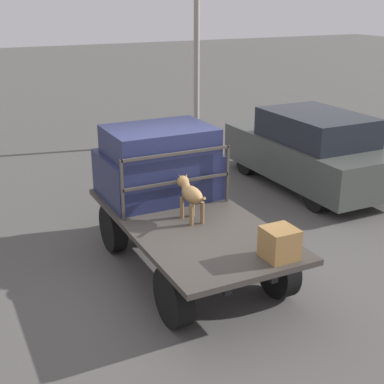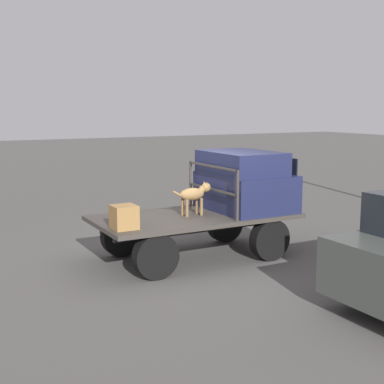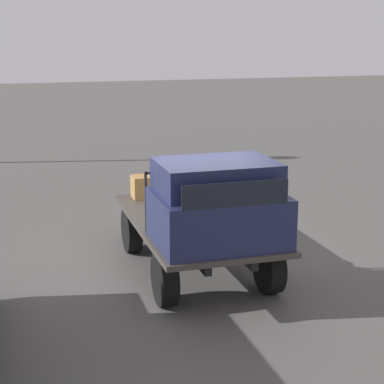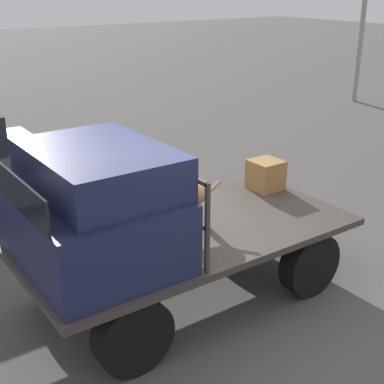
% 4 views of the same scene
% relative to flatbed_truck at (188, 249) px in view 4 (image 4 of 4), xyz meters
% --- Properties ---
extents(ground_plane, '(80.00, 80.00, 0.00)m').
position_rel_flatbed_truck_xyz_m(ground_plane, '(0.00, 0.00, -0.61)').
color(ground_plane, '#514F4C').
extents(flatbed_truck, '(3.87, 1.93, 0.86)m').
position_rel_flatbed_truck_xyz_m(flatbed_truck, '(0.00, 0.00, 0.00)').
color(flatbed_truck, black).
rests_on(flatbed_truck, ground).
extents(truck_cab, '(1.42, 1.81, 1.18)m').
position_rel_flatbed_truck_xyz_m(truck_cab, '(1.14, 0.00, 0.80)').
color(truck_cab, '#1E2347').
rests_on(truck_cab, flatbed_truck).
extents(truck_headboard, '(0.04, 1.81, 0.93)m').
position_rel_flatbed_truck_xyz_m(truck_headboard, '(0.39, 0.00, 0.86)').
color(truck_headboard, '#3D3833').
rests_on(truck_headboard, flatbed_truck).
extents(dog, '(0.84, 0.24, 0.65)m').
position_rel_flatbed_truck_xyz_m(dog, '(-0.01, -0.02, 0.65)').
color(dog, brown).
rests_on(dog, flatbed_truck).
extents(cargo_crate, '(0.40, 0.40, 0.40)m').
position_rel_flatbed_truck_xyz_m(cargo_crate, '(-1.63, -0.48, 0.45)').
color(cargo_crate, olive).
rests_on(cargo_crate, flatbed_truck).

